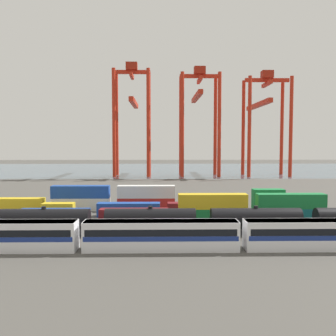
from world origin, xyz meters
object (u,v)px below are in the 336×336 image
Objects in this scene: freight_tank_row at (203,221)px; shipping_container_11 at (129,209)px; gantry_crane_east at (264,113)px; passenger_train at (161,234)px; gantry_crane_west at (132,110)px; shipping_container_4 at (290,215)px; gantry_crane_central at (199,110)px; shipping_container_20 at (211,204)px.

shipping_container_11 is (-12.80, 14.69, -0.79)m from freight_tank_row.
gantry_crane_east reaches higher than shipping_container_11.
gantry_crane_west reaches higher than passenger_train.
shipping_container_11 is (-29.25, 6.66, 0.00)m from shipping_container_4.
freight_tank_row is at bearing -48.94° from shipping_container_11.
shipping_container_11 is 99.27m from gantry_crane_central.
gantry_crane_east is at bearing 0.88° from gantry_crane_west.
gantry_crane_east is (35.02, 86.56, 26.31)m from shipping_container_20.
gantry_crane_central is 29.07m from gantry_crane_east.
shipping_container_4 is at bearing -102.80° from gantry_crane_east.
shipping_container_20 is at bearing -93.98° from gantry_crane_central.
shipping_container_11 is 0.27× the size of gantry_crane_east.
passenger_train reaches higher than shipping_container_11.
freight_tank_row is 1.35× the size of gantry_crane_central.
gantry_crane_central reaches higher than freight_tank_row.
passenger_train is at bearing -111.42° from gantry_crane_east.
shipping_container_11 is 0.25× the size of gantry_crane_west.
shipping_container_4 is at bearing 26.03° from freight_tank_row.
shipping_container_4 is 105.74m from gantry_crane_east.
shipping_container_4 is 103.18m from gantry_crane_central.
gantry_crane_east reaches higher than shipping_container_4.
shipping_container_11 is 1.00× the size of shipping_container_20.
shipping_container_20 is (16.92, 6.66, 0.00)m from shipping_container_11.
shipping_container_4 is at bearing -86.34° from gantry_crane_central.
gantry_crane_west is at bearing 100.04° from freight_tank_row.
freight_tank_row is 21.75m from shipping_container_20.
freight_tank_row is 111.02m from gantry_crane_central.
shipping_container_20 is 97.01m from gantry_crane_east.
gantry_crane_west is (-18.94, 107.01, 26.52)m from freight_tank_row.
shipping_container_4 is (22.99, 16.54, -0.84)m from passenger_train.
passenger_train is 28.34m from shipping_container_4.
gantry_crane_east is (22.68, 99.87, 26.31)m from shipping_container_4.
shipping_container_20 is 0.26× the size of gantry_crane_central.
freight_tank_row is (6.54, 8.51, -0.05)m from passenger_train.
shipping_container_20 is at bearing 21.48° from shipping_container_11.
gantry_crane_central is at bearing 86.02° from shipping_container_20.
shipping_container_11 is at bearing -158.52° from shipping_container_20.
gantry_crane_east is at bearing 77.20° from shipping_container_4.
gantry_crane_east is at bearing 1.22° from gantry_crane_central.
gantry_crane_central reaches higher than passenger_train.
gantry_crane_west is at bearing -179.47° from gantry_crane_central.
shipping_container_11 is (-6.25, 23.20, -0.84)m from passenger_train.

